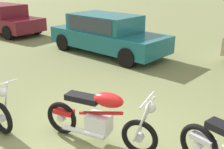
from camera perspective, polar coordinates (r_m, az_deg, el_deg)
The scene contains 4 objects.
ground_plane at distance 4.76m, azimuth -4.31°, elevation -15.05°, with size 120.00×120.00×0.00m, color olive.
motorcycle_red at distance 4.63m, azimuth -2.70°, elevation -9.00°, with size 2.10×0.64×1.02m.
car_burgundy at distance 15.08m, azimuth -21.98°, elevation 11.00°, with size 4.70×2.23×1.43m.
car_teal at distance 10.15m, azimuth -1.19°, elevation 8.82°, with size 4.84×2.66×1.43m.
Camera 1 is at (2.24, -3.21, 2.71)m, focal length 43.97 mm.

